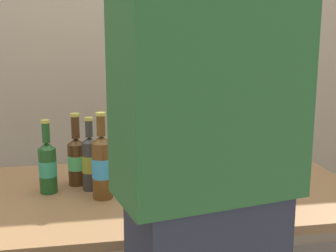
% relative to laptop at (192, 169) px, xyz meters
% --- Properties ---
extents(desk, '(1.56, 0.84, 0.75)m').
position_rel_laptop_xyz_m(desk, '(-0.16, -0.10, -0.14)').
color(desk, olive).
rests_on(desk, ground).
extents(laptop, '(0.37, 0.35, 0.20)m').
position_rel_laptop_xyz_m(laptop, '(0.00, 0.00, 0.00)').
color(laptop, '#B7BABC').
rests_on(laptop, desk).
extents(beer_bottle_dark, '(0.07, 0.07, 0.28)m').
position_rel_laptop_xyz_m(beer_bottle_dark, '(-0.58, -0.05, 0.06)').
color(beer_bottle_dark, '#1E5123').
rests_on(beer_bottle_dark, desk).
extents(beer_bottle_brown, '(0.06, 0.06, 0.28)m').
position_rel_laptop_xyz_m(beer_bottle_brown, '(-0.42, -0.05, 0.07)').
color(beer_bottle_brown, '#333333').
rests_on(beer_bottle_brown, desk).
extents(beer_bottle_green, '(0.07, 0.07, 0.29)m').
position_rel_laptop_xyz_m(beer_bottle_green, '(-0.47, 0.02, 0.06)').
color(beer_bottle_green, '#472B14').
rests_on(beer_bottle_green, desk).
extents(beer_bottle_amber, '(0.07, 0.07, 0.32)m').
position_rel_laptop_xyz_m(beer_bottle_amber, '(-0.38, -0.15, 0.08)').
color(beer_bottle_amber, brown).
rests_on(beer_bottle_amber, desk).
extents(person_figure, '(0.48, 0.34, 1.86)m').
position_rel_laptop_xyz_m(person_figure, '(-0.14, -0.72, 0.14)').
color(person_figure, '#2D3347').
rests_on(person_figure, ground).
extents(back_wall, '(6.00, 0.10, 2.60)m').
position_rel_laptop_xyz_m(back_wall, '(-0.16, 0.82, 0.50)').
color(back_wall, tan).
rests_on(back_wall, ground).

